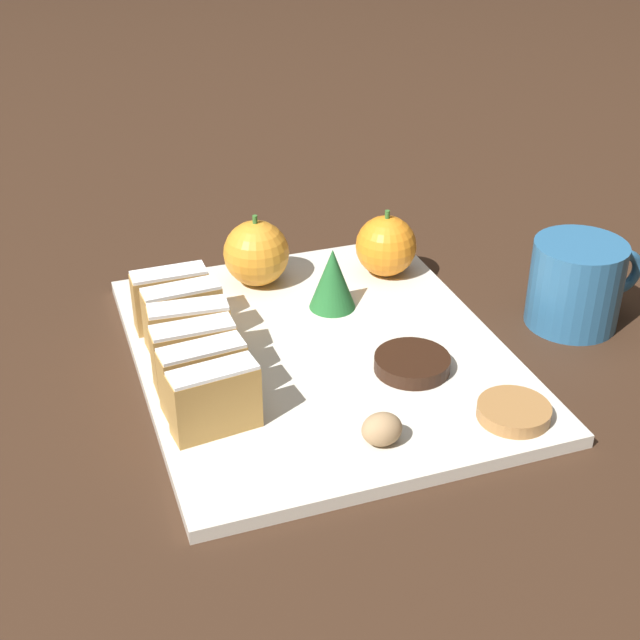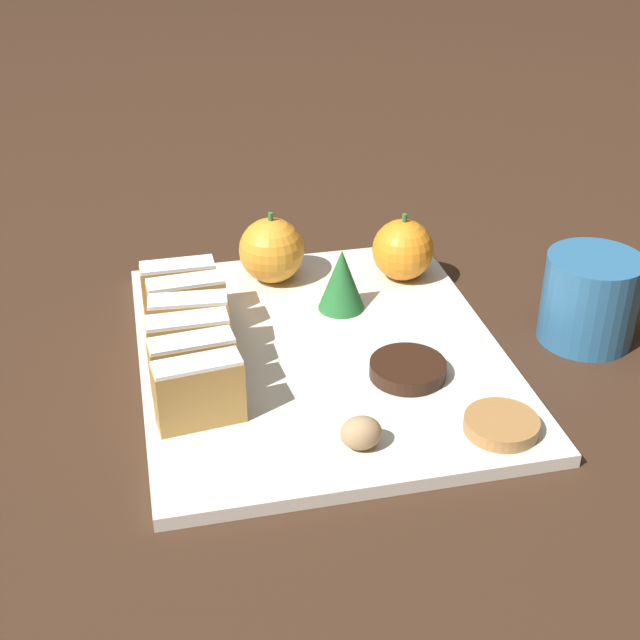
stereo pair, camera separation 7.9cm
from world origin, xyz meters
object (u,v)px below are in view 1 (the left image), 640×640
at_px(orange_near, 386,246).
at_px(walnut, 376,430).
at_px(orange_far, 256,253).
at_px(chocolate_cookie, 412,363).
at_px(coffee_mug, 577,284).

height_order(orange_near, walnut, orange_near).
distance_m(orange_near, walnut, 0.29).
xyz_separation_m(orange_far, walnut, (0.01, -0.29, -0.02)).
relative_size(orange_near, orange_far, 0.95).
relative_size(orange_far, walnut, 2.31).
height_order(orange_far, chocolate_cookie, orange_far).
bearing_deg(orange_far, chocolate_cookie, -67.34).
bearing_deg(orange_near, chocolate_cookie, -105.42).
height_order(chocolate_cookie, coffee_mug, coffee_mug).
xyz_separation_m(walnut, coffee_mug, (0.26, 0.13, 0.02)).
distance_m(chocolate_cookie, coffee_mug, 0.20).
relative_size(orange_far, coffee_mug, 0.63).
xyz_separation_m(orange_near, walnut, (-0.12, -0.26, -0.02)).
bearing_deg(orange_near, orange_far, 169.67).
distance_m(walnut, coffee_mug, 0.29).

